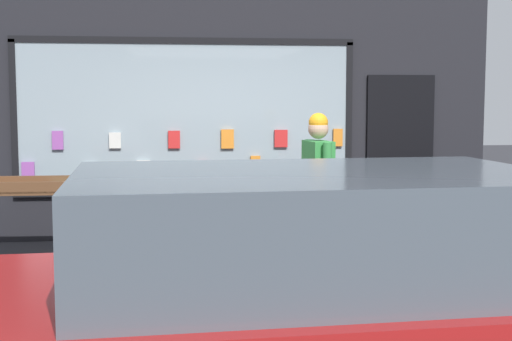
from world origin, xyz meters
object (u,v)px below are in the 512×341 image
object	(u,v)px
display_table_right	(366,192)
person_browsing	(318,178)
small_dog	(274,245)
parked_car	(312,299)
display_table_left	(89,194)

from	to	relation	value
display_table_right	person_browsing	xyz separation A→B (m)	(-0.69, -0.61, 0.24)
person_browsing	small_dog	world-z (taller)	person_browsing
small_dog	display_table_right	bearing A→B (deg)	-61.44
parked_car	small_dog	bearing A→B (deg)	81.98
display_table_left	person_browsing	distance (m)	2.51
display_table_right	small_dog	xyz separation A→B (m)	(-1.17, -0.75, -0.43)
small_dog	parked_car	world-z (taller)	parked_car
small_dog	parked_car	xyz separation A→B (m)	(-0.34, -3.60, 0.46)
display_table_left	parked_car	bearing A→B (deg)	-69.76
display_table_left	display_table_right	distance (m)	3.12
display_table_left	person_browsing	xyz separation A→B (m)	(2.43, -0.60, 0.20)
display_table_right	person_browsing	bearing A→B (deg)	-138.83
display_table_left	display_table_right	world-z (taller)	display_table_left
person_browsing	parked_car	bearing A→B (deg)	160.23
display_table_left	person_browsing	bearing A→B (deg)	-13.99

